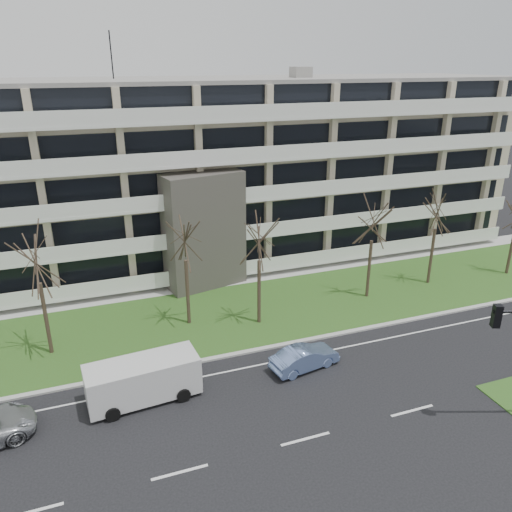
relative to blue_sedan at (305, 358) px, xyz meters
name	(u,v)px	position (x,y,z in m)	size (l,w,h in m)	color
ground	(305,439)	(-2.43, -5.35, -0.68)	(160.00, 160.00, 0.00)	black
grass_verge	(226,315)	(-2.43, 7.65, -0.65)	(90.00, 10.00, 0.06)	#36531B
curb	(250,351)	(-2.43, 2.65, -0.62)	(90.00, 0.35, 0.12)	#B2B2AD
sidewalk	(206,284)	(-2.43, 13.15, -0.64)	(90.00, 2.00, 0.08)	#B2B2AD
lane_edge_line	(258,365)	(-2.43, 1.15, -0.68)	(90.00, 0.12, 0.01)	white
apartment_building	(183,173)	(-2.44, 19.97, 6.93)	(60.50, 15.10, 18.75)	beige
blue_sedan	(305,358)	(0.00, 0.00, 0.00)	(1.44, 4.13, 1.36)	#7E9ADA
white_van	(144,377)	(-9.05, 0.32, 0.66)	(5.93, 2.75, 2.24)	silver
tree_2	(35,254)	(-13.83, 6.68, 5.84)	(4.19, 4.19, 8.38)	#382B21
tree_3	(184,234)	(-5.11, 7.44, 5.75)	(4.13, 4.13, 8.26)	#382B21
tree_4	(259,235)	(-0.62, 5.93, 5.63)	(4.06, 4.06, 8.12)	#382B21
tree_5	(374,218)	(8.42, 6.91, 5.55)	(4.00, 4.00, 8.01)	#382B21
tree_6	(438,207)	(14.34, 7.37, 5.66)	(4.08, 4.08, 8.16)	#382B21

